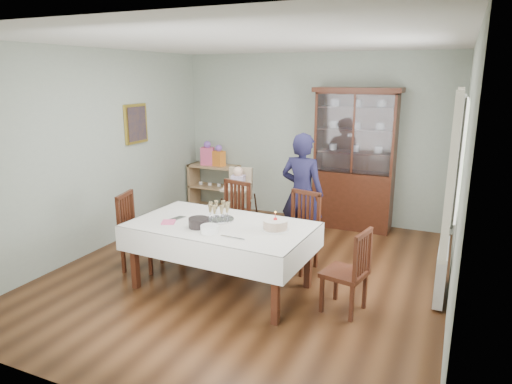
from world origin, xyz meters
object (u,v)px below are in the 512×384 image
Objects in this scene: chair_far_right at (298,246)px; woman at (302,194)px; chair_far_left at (229,234)px; chair_end_right at (345,287)px; chair_end_left at (141,246)px; champagne_tray at (219,215)px; high_chair at (238,210)px; dining_table at (221,256)px; birthday_cake at (275,225)px; gift_bag_pink at (207,154)px; gift_bag_orange at (219,156)px; china_cabinet at (355,157)px; sideboard at (214,187)px.

chair_far_right is 0.78m from woman.
chair_far_left is 1.12× the size of chair_end_right.
chair_far_left is at bearing -58.33° from chair_end_left.
chair_end_left is at bearing -178.25° from champagne_tray.
dining_table is at bearing -79.34° from high_chair.
birthday_cake is 0.71× the size of gift_bag_pink.
woman is at bearing -134.17° from chair_end_right.
woman is (-0.94, 1.38, 0.55)m from chair_end_right.
chair_far_right is 0.59× the size of woman.
chair_far_right is at bearing -41.54° from gift_bag_orange.
woman is at bearing -33.77° from gift_bag_orange.
gift_bag_pink reaches higher than gift_bag_orange.
dining_table is at bearing -107.53° from china_cabinet.
sideboard is 0.60m from gift_bag_pink.
gift_bag_orange is (-2.12, 1.88, 0.68)m from chair_far_right.
gift_bag_pink is at bearing -119.09° from chair_end_right.
chair_far_left reaches higher than dining_table.
birthday_cake is (1.80, -0.02, 0.53)m from chair_end_left.
gift_bag_pink is at bearing 180.00° from gift_bag_orange.
chair_far_right is 3.09m from gift_bag_pink.
woman reaches higher than chair_far_left.
woman is at bearing 71.97° from dining_table.
chair_end_right is at bearing -33.06° from chair_far_right.
birthday_cake is at bearing -61.40° from high_chair.
dining_table is 2.14× the size of chair_far_right.
woman is 2.58m from gift_bag_pink.
dining_table is 0.46m from champagne_tray.
chair_far_right is 1.08× the size of chair_end_right.
champagne_tray is 0.70m from birthday_cake.
gift_bag_pink is (-3.14, 2.70, 0.72)m from chair_end_right.
high_chair is (-0.58, 1.62, 0.03)m from dining_table.
chair_far_right is 2.26× the size of gift_bag_pink.
gift_bag_orange reaches higher than dining_table.
gift_bag_orange reaches higher than chair_end_right.
dining_table is 4.83× the size of gift_bag_pink.
high_chair is at bearing -142.08° from china_cabinet.
chair_end_right is 0.96m from birthday_cake.
chair_far_left is 3.29× the size of birthday_cake.
chair_end_right is (2.58, -0.03, -0.02)m from chair_end_left.
high_chair is at bearing 108.38° from champagne_tray.
gift_bag_orange reaches higher than birthday_cake.
dining_table is at bearing -106.76° from chair_end_left.
gift_bag_pink reaches higher than sideboard.
birthday_cake is at bearing -48.64° from gift_bag_pink.
dining_table is 2.14× the size of chair_end_left.
gift_bag_pink is at bearing -1.01° from chair_end_left.
sideboard reaches higher than dining_table.
woman is at bearing -19.54° from high_chair.
birthday_cake is at bearing -75.94° from chair_far_right.
china_cabinet is 2.39m from gift_bag_orange.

